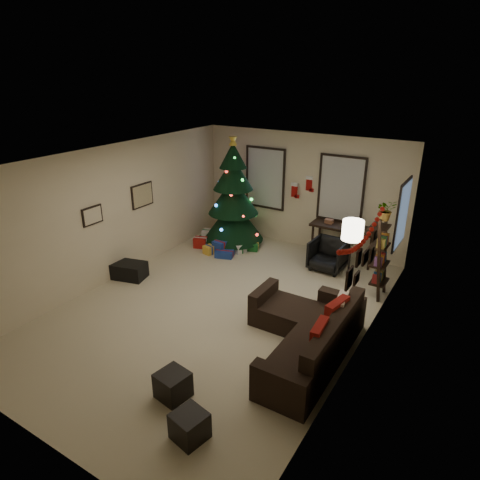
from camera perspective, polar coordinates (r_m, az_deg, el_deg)
name	(u,v)px	position (r m, az deg, el deg)	size (l,w,h in m)	color
floor	(218,308)	(7.80, -2.98, -9.13)	(7.00, 7.00, 0.00)	#C3B593
ceiling	(214,160)	(6.80, -3.44, 10.70)	(7.00, 7.00, 0.00)	white
wall_back	(302,191)	(10.10, 8.24, 6.46)	(5.00, 5.00, 0.00)	beige
wall_front	(25,347)	(5.08, -26.87, -12.66)	(5.00, 5.00, 0.00)	beige
wall_left	(112,214)	(8.78, -16.75, 3.32)	(7.00, 7.00, 0.00)	beige
wall_right	(363,275)	(6.23, 16.15, -4.47)	(7.00, 7.00, 0.00)	beige
window_back_left	(265,178)	(10.43, 3.42, 8.28)	(1.05, 0.06, 1.50)	#728CB2
window_back_right	(341,189)	(9.70, 13.39, 6.66)	(1.05, 0.06, 1.50)	#728CB2
window_right_wall	(403,214)	(8.51, 20.99, 3.24)	(0.06, 0.90, 1.30)	#728CB2
christmas_tree	(233,200)	(10.13, -0.90, 5.35)	(1.45, 1.45, 2.69)	black
presents	(220,245)	(10.17, -2.67, -0.62)	(1.51, 1.01, 0.30)	silver
sofa	(308,336)	(6.70, 9.15, -12.55)	(1.69, 2.47, 0.82)	black
pillow_red_a	(319,339)	(6.00, 10.49, -12.89)	(0.13, 0.47, 0.47)	maroon
pillow_red_b	(336,315)	(6.55, 12.78, -9.81)	(0.13, 0.49, 0.49)	maroon
pillow_cream	(341,310)	(6.71, 13.33, -9.13)	(0.13, 0.47, 0.47)	beige
ottoman_near	(173,385)	(5.96, -8.97, -18.63)	(0.38, 0.38, 0.36)	black
ottoman_far	(190,426)	(5.44, -6.76, -23.48)	(0.37, 0.37, 0.35)	black
desk	(345,230)	(9.66, 13.83, 1.28)	(1.49, 0.53, 0.80)	black
desk_chair	(328,255)	(9.25, 11.72, -1.96)	(0.65, 0.61, 0.67)	black
bookshelf	(381,259)	(8.26, 18.33, -2.37)	(0.30, 0.48, 1.60)	black
potted_plant	(386,207)	(7.80, 19.02, 4.23)	(0.43, 0.37, 0.48)	#4C4C4C
floor_lamp	(352,236)	(7.39, 14.77, 0.49)	(0.36, 0.36, 1.69)	black
art_map	(142,195)	(9.26, -12.96, 5.86)	(0.04, 0.60, 0.50)	black
art_abstract	(92,216)	(8.44, -19.17, 3.11)	(0.04, 0.45, 0.35)	black
gallery	(362,262)	(6.07, 15.99, -2.82)	(0.03, 1.25, 0.54)	black
garland	(363,235)	(5.93, 16.12, 0.67)	(0.08, 1.90, 0.30)	#A5140C
stocking_left	(295,190)	(10.09, 7.35, 6.67)	(0.20, 0.05, 0.36)	#990F0C
stocking_right	(310,183)	(9.97, 9.29, 7.50)	(0.20, 0.05, 0.36)	#990F0C
storage_bin	(129,270)	(9.06, -14.59, -3.97)	(0.66, 0.44, 0.33)	black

